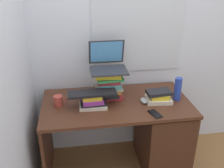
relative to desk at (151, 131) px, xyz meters
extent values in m
plane|color=olive|center=(-0.34, 0.03, -0.41)|extent=(6.00, 6.00, 0.00)
cube|color=silver|center=(-0.34, 0.43, 0.89)|extent=(6.00, 0.05, 2.60)
cube|color=silver|center=(-0.07, 0.40, 0.89)|extent=(0.90, 0.01, 0.80)
cube|color=silver|center=(-1.14, 0.03, 0.89)|extent=(0.05, 6.00, 2.60)
cube|color=#4C2819|center=(-0.34, 0.03, 0.33)|extent=(1.34, 0.71, 0.03)
cube|color=#4C2819|center=(-1.00, 0.03, -0.05)|extent=(0.02, 0.65, 0.72)
cube|color=#4C2819|center=(0.32, 0.03, -0.05)|extent=(0.02, 0.65, 0.72)
cube|color=#442416|center=(0.11, -0.01, -0.05)|extent=(0.40, 0.60, 0.69)
cube|color=#B22D33|center=(-0.39, 0.12, 0.36)|extent=(0.25, 0.18, 0.03)
cube|color=black|center=(-0.40, 0.11, 0.39)|extent=(0.18, 0.20, 0.03)
cube|color=orange|center=(-0.40, 0.11, 0.42)|extent=(0.24, 0.15, 0.03)
cube|color=gray|center=(-0.40, 0.11, 0.45)|extent=(0.25, 0.20, 0.02)
cube|color=teal|center=(-0.39, 0.12, 0.48)|extent=(0.21, 0.17, 0.04)
cube|color=#B22D33|center=(-0.40, 0.12, 0.52)|extent=(0.21, 0.15, 0.04)
cube|color=#338C4C|center=(-0.39, 0.12, 0.55)|extent=(0.24, 0.20, 0.02)
cube|color=yellow|center=(-0.40, 0.11, 0.58)|extent=(0.24, 0.16, 0.03)
cube|color=orange|center=(-0.39, 0.12, 0.60)|extent=(0.21, 0.17, 0.02)
cube|color=beige|center=(-0.56, -0.03, 0.35)|extent=(0.24, 0.16, 0.03)
cube|color=black|center=(-0.55, -0.02, 0.38)|extent=(0.23, 0.14, 0.02)
cube|color=#8C338C|center=(-0.56, -0.03, 0.41)|extent=(0.19, 0.15, 0.04)
cube|color=yellow|center=(-0.56, -0.02, 0.45)|extent=(0.17, 0.14, 0.04)
cube|color=beige|center=(0.04, -0.02, 0.36)|extent=(0.24, 0.19, 0.04)
cube|color=yellow|center=(0.05, -0.02, 0.40)|extent=(0.17, 0.15, 0.04)
cube|color=black|center=(0.04, -0.02, 0.43)|extent=(0.23, 0.15, 0.03)
cube|color=#2D2D33|center=(-0.40, 0.12, 0.62)|extent=(0.33, 0.25, 0.01)
cube|color=#2D2D33|center=(-0.40, 0.27, 0.74)|extent=(0.33, 0.07, 0.24)
cube|color=#59A5E5|center=(-0.40, 0.27, 0.75)|extent=(0.30, 0.06, 0.21)
cube|color=black|center=(-0.56, -0.03, 0.48)|extent=(0.42, 0.15, 0.02)
ellipsoid|color=#A5A8AD|center=(-0.09, -0.02, 0.36)|extent=(0.06, 0.10, 0.04)
cylinder|color=#B23F33|center=(-0.86, 0.04, 0.39)|extent=(0.08, 0.08, 0.09)
torus|color=#B23F33|center=(-0.81, 0.04, 0.39)|extent=(0.05, 0.01, 0.05)
cylinder|color=#263FA5|center=(0.22, -0.01, 0.45)|extent=(0.06, 0.06, 0.22)
cube|color=black|center=(-0.05, -0.23, 0.35)|extent=(0.10, 0.15, 0.01)
camera|label=1|loc=(-0.69, -2.00, 1.48)|focal=41.19mm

